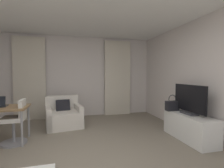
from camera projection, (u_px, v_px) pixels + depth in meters
ground_plane at (86, 162)px, 2.63m from camera, size 12.00×12.00×0.00m
wall_window at (76, 77)px, 5.48m from camera, size 5.12×0.06×2.60m
wall_right at (219, 79)px, 3.19m from camera, size 0.06×6.12×2.60m
curtain_left_panel at (30, 79)px, 5.02m from camera, size 0.90×0.06×2.50m
curtain_right_panel at (118, 78)px, 5.70m from camera, size 0.90×0.06×2.50m
armchair at (64, 116)px, 4.44m from camera, size 1.00×0.97×0.79m
desk_chair at (16, 124)px, 3.32m from camera, size 0.48×0.48×0.88m
tv_console at (189, 127)px, 3.53m from camera, size 0.45×1.22×0.54m
tv_flatscreen at (189, 101)px, 3.51m from camera, size 0.20×0.91×0.62m
handbag_primary at (172, 105)px, 3.89m from camera, size 0.30×0.14×0.37m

